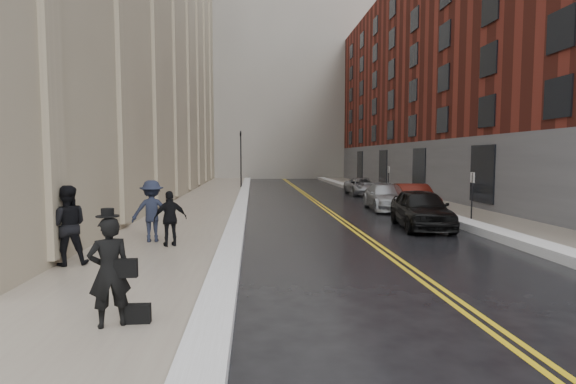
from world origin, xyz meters
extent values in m
plane|color=black|center=(0.00, 0.00, 0.00)|extent=(160.00, 160.00, 0.00)
cube|color=gray|center=(-4.50, 16.00, 0.07)|extent=(4.00, 64.00, 0.15)
cube|color=gray|center=(9.00, 16.00, 0.07)|extent=(3.00, 64.00, 0.15)
cube|color=gold|center=(2.38, 16.00, 0.00)|extent=(0.12, 64.00, 0.01)
cube|color=gold|center=(2.62, 16.00, 0.00)|extent=(0.12, 64.00, 0.01)
cube|color=white|center=(-2.20, 16.00, 0.13)|extent=(0.70, 60.80, 0.26)
cube|color=white|center=(7.15, 16.00, 0.15)|extent=(0.85, 60.80, 0.30)
cube|color=maroon|center=(17.50, 23.00, 9.00)|extent=(14.00, 50.00, 18.00)
cube|color=slate|center=(14.00, 66.00, 22.00)|extent=(22.00, 18.00, 44.00)
cube|color=slate|center=(-12.00, 72.00, 30.00)|extent=(22.00, 18.00, 60.00)
cylinder|color=black|center=(-2.60, 30.00, 2.60)|extent=(0.12, 0.12, 5.20)
imported|color=black|center=(-2.60, 30.00, 4.60)|extent=(0.18, 0.15, 0.90)
cylinder|color=black|center=(7.90, 8.00, 1.10)|extent=(0.06, 0.06, 2.20)
cube|color=white|center=(7.90, 8.00, 2.00)|extent=(0.02, 0.35, 0.45)
cylinder|color=black|center=(7.90, 20.00, 1.10)|extent=(0.06, 0.06, 2.20)
cube|color=white|center=(7.90, 20.00, 2.00)|extent=(0.02, 0.35, 0.45)
imported|color=black|center=(5.26, 6.96, 0.80)|extent=(2.40, 4.85, 1.59)
imported|color=#4D140D|center=(6.80, 12.12, 0.74)|extent=(1.73, 4.54, 1.48)
imported|color=#9EA0A5|center=(5.73, 13.34, 0.70)|extent=(2.23, 4.92, 1.40)
imported|color=#9B9DA3|center=(6.80, 22.86, 0.65)|extent=(2.18, 4.67, 1.29)
imported|color=black|center=(-3.82, -3.32, 1.04)|extent=(0.77, 0.66, 1.79)
imported|color=black|center=(-6.19, 1.00, 1.16)|extent=(1.18, 1.04, 2.02)
imported|color=#1C2132|center=(-4.76, 4.07, 1.14)|extent=(1.37, 0.90, 1.99)
imported|color=black|center=(-4.04, 3.28, 1.00)|extent=(1.08, 0.73, 1.70)
camera|label=1|loc=(-1.50, -10.59, 2.89)|focal=28.00mm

